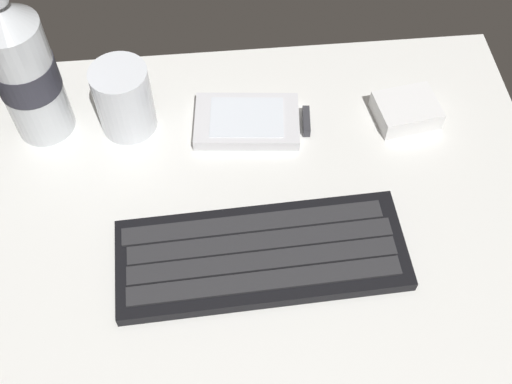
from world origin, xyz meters
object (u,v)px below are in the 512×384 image
object	(u,v)px
handheld_device	(252,121)
juice_cup	(124,101)
keyboard	(257,255)
water_bottle	(24,69)
charger_block	(406,110)

from	to	relation	value
handheld_device	juice_cup	xyz separation A→B (cm)	(-14.24, 1.44, 3.18)
keyboard	water_bottle	xyz separation A→B (cm)	(-22.78, 19.81, 8.20)
handheld_device	water_bottle	size ratio (longest dim) A/B	0.64
keyboard	charger_block	xyz separation A→B (cm)	(19.04, 17.09, 0.39)
water_bottle	charger_block	distance (cm)	42.62
juice_cup	water_bottle	xyz separation A→B (cm)	(-9.65, 0.77, 5.10)
keyboard	charger_block	size ratio (longest dim) A/B	4.20
water_bottle	keyboard	bearing A→B (deg)	-41.01
handheld_device	charger_block	bearing A→B (deg)	-1.62
keyboard	juice_cup	size ratio (longest dim) A/B	3.46
juice_cup	water_bottle	world-z (taller)	water_bottle
handheld_device	charger_block	world-z (taller)	charger_block
keyboard	charger_block	world-z (taller)	charger_block
water_bottle	juice_cup	bearing A→B (deg)	-4.58
juice_cup	charger_block	xyz separation A→B (cm)	(32.17, -1.94, -2.71)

